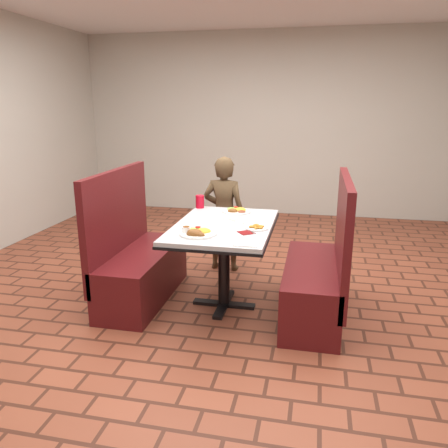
{
  "coord_description": "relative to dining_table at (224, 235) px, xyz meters",
  "views": [
    {
      "loc": [
        0.74,
        -3.45,
        1.73
      ],
      "look_at": [
        0.0,
        0.0,
        0.75
      ],
      "focal_mm": 35.0,
      "sensor_mm": 36.0,
      "label": 1
    }
  ],
  "objects": [
    {
      "name": "booth_bench_right",
      "position": [
        0.8,
        0.0,
        -0.32
      ],
      "size": [
        0.47,
        1.2,
        1.17
      ],
      "color": "#591416",
      "rests_on": "ground"
    },
    {
      "name": "far_dinner_plate",
      "position": [
        0.03,
        0.43,
        0.12
      ],
      "size": [
        0.26,
        0.26,
        0.07
      ],
      "rotation": [
        0.0,
        0.0,
        -0.26
      ],
      "color": "white",
      "rests_on": "dining_table"
    },
    {
      "name": "red_tumbler",
      "position": [
        -0.35,
        0.53,
        0.16
      ],
      "size": [
        0.08,
        0.08,
        0.12
      ],
      "primitive_type": "cylinder",
      "color": "red",
      "rests_on": "dining_table"
    },
    {
      "name": "maroon_napkin",
      "position": [
        0.23,
        -0.22,
        0.1
      ],
      "size": [
        0.16,
        0.16,
        0.0
      ],
      "primitive_type": "cube",
      "rotation": [
        0.0,
        0.0,
        0.64
      ],
      "color": "#610E0F",
      "rests_on": "dining_table"
    },
    {
      "name": "lettuce_shreds",
      "position": [
        0.04,
        0.06,
        0.1
      ],
      "size": [
        0.28,
        0.32,
        0.0
      ],
      "primitive_type": null,
      "color": "#9FCB51",
      "rests_on": "dining_table"
    },
    {
      "name": "fork_utensil",
      "position": [
        -0.14,
        -0.35,
        0.11
      ],
      "size": [
        0.04,
        0.14,
        0.0
      ],
      "primitive_type": "cube",
      "rotation": [
        0.0,
        0.0,
        -0.24
      ],
      "color": "silver",
      "rests_on": "dining_table"
    },
    {
      "name": "dining_table",
      "position": [
        0.0,
        0.0,
        0.0
      ],
      "size": [
        0.81,
        1.21,
        0.75
      ],
      "color": "silver",
      "rests_on": "ground"
    },
    {
      "name": "booth_bench_left",
      "position": [
        -0.8,
        0.0,
        -0.32
      ],
      "size": [
        0.47,
        1.2,
        1.17
      ],
      "color": "#591416",
      "rests_on": "ground"
    },
    {
      "name": "near_dinner_plate",
      "position": [
        -0.14,
        -0.35,
        0.13
      ],
      "size": [
        0.29,
        0.29,
        0.09
      ],
      "rotation": [
        0.0,
        0.0,
        -0.35
      ],
      "color": "white",
      "rests_on": "dining_table"
    },
    {
      "name": "diner_person",
      "position": [
        -0.19,
        0.89,
        -0.05
      ],
      "size": [
        0.46,
        0.32,
        1.21
      ],
      "primitive_type": "imported",
      "rotation": [
        0.0,
        0.0,
        3.08
      ],
      "color": "brown",
      "rests_on": "ground"
    },
    {
      "name": "room",
      "position": [
        0.0,
        0.0,
        1.26
      ],
      "size": [
        7.0,
        7.04,
        2.82
      ],
      "color": "brown",
      "rests_on": "ground"
    },
    {
      "name": "paper_napkin",
      "position": [
        0.27,
        -0.5,
        0.1
      ],
      "size": [
        0.18,
        0.14,
        0.01
      ],
      "primitive_type": "cube",
      "rotation": [
        0.0,
        0.0,
        0.03
      ],
      "color": "white",
      "rests_on": "dining_table"
    },
    {
      "name": "spoon_utensil",
      "position": [
        0.26,
        -0.18,
        0.1
      ],
      "size": [
        0.08,
        0.13,
        0.0
      ],
      "primitive_type": "cube",
      "rotation": [
        0.0,
        0.0,
        0.49
      ],
      "color": "silver",
      "rests_on": "dining_table"
    },
    {
      "name": "plantain_plate",
      "position": [
        0.29,
        -0.09,
        0.11
      ],
      "size": [
        0.19,
        0.19,
        0.03
      ],
      "rotation": [
        0.0,
        0.0,
        -0.05
      ],
      "color": "white",
      "rests_on": "dining_table"
    },
    {
      "name": "knife_utensil",
      "position": [
        -0.1,
        -0.34,
        0.11
      ],
      "size": [
        0.01,
        0.16,
        0.0
      ],
      "primitive_type": "cube",
      "rotation": [
        0.0,
        0.0,
        0.02
      ],
      "color": "silver",
      "rests_on": "dining_table"
    }
  ]
}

